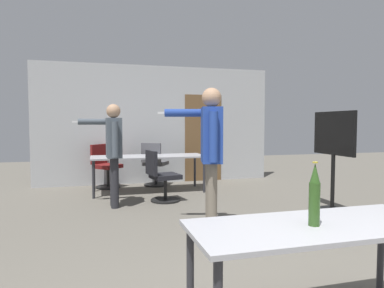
# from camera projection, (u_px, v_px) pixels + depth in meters

# --- Properties ---
(back_wall) EXTENTS (5.42, 0.12, 2.69)m
(back_wall) POSITION_uv_depth(u_px,v_px,m) (159.00, 125.00, 7.91)
(back_wall) COLOR #B2B5B7
(back_wall) RESTS_ON ground_plane
(conference_table_near) EXTENTS (1.66, 0.66, 0.73)m
(conference_table_near) POSITION_uv_depth(u_px,v_px,m) (317.00, 236.00, 2.18)
(conference_table_near) COLOR #A8A8AD
(conference_table_near) RESTS_ON ground_plane
(conference_table_far) EXTENTS (2.23, 0.80, 0.73)m
(conference_table_far) POSITION_uv_depth(u_px,v_px,m) (149.00, 159.00, 6.81)
(conference_table_far) COLOR #A8A8AD
(conference_table_far) RESTS_ON ground_plane
(tv_screen) EXTENTS (0.44, 0.92, 1.55)m
(tv_screen) POSITION_uv_depth(u_px,v_px,m) (334.00, 153.00, 5.24)
(tv_screen) COLOR black
(tv_screen) RESTS_ON ground_plane
(person_near_casual) EXTENTS (0.78, 0.76, 1.81)m
(person_near_casual) POSITION_uv_depth(u_px,v_px,m) (210.00, 145.00, 4.29)
(person_near_casual) COLOR slate
(person_near_casual) RESTS_ON ground_plane
(person_center_tall) EXTENTS (0.78, 0.62, 1.68)m
(person_center_tall) POSITION_uv_depth(u_px,v_px,m) (113.00, 145.00, 5.56)
(person_center_tall) COLOR #28282D
(person_center_tall) RESTS_ON ground_plane
(office_chair_far_left) EXTENTS (0.60, 0.55, 0.90)m
(office_chair_far_left) POSITION_uv_depth(u_px,v_px,m) (161.00, 178.00, 5.98)
(office_chair_far_left) COLOR black
(office_chair_far_left) RESTS_ON ground_plane
(office_chair_side_rolled) EXTENTS (0.65, 0.68, 0.95)m
(office_chair_side_rolled) POSITION_uv_depth(u_px,v_px,m) (154.00, 165.00, 7.47)
(office_chair_side_rolled) COLOR black
(office_chair_side_rolled) RESTS_ON ground_plane
(office_chair_mid_tucked) EXTENTS (0.68, 0.69, 0.92)m
(office_chair_mid_tucked) POSITION_uv_depth(u_px,v_px,m) (105.00, 167.00, 7.31)
(office_chair_mid_tucked) COLOR black
(office_chair_mid_tucked) RESTS_ON ground_plane
(beer_bottle) EXTENTS (0.07, 0.07, 0.40)m
(beer_bottle) POSITION_uv_depth(u_px,v_px,m) (315.00, 196.00, 2.13)
(beer_bottle) COLOR #2D511E
(beer_bottle) RESTS_ON conference_table_near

